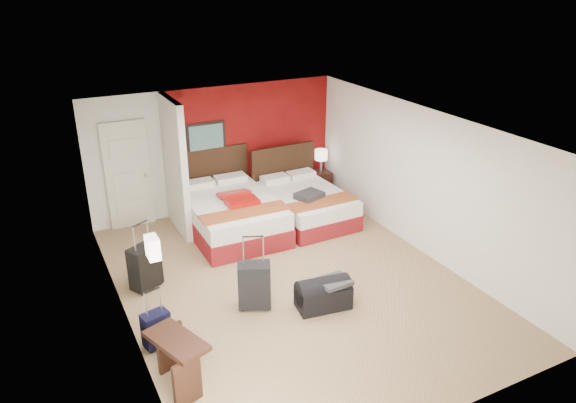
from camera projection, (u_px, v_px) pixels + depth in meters
ground at (291, 282)px, 8.58m from camera, size 6.50×6.50×0.00m
room_walls at (172, 193)px, 8.66m from camera, size 5.02×6.52×2.50m
red_accent_panel at (251, 145)px, 11.04m from camera, size 3.50×0.04×2.50m
partition_wall at (175, 167)px, 9.80m from camera, size 0.12×1.20×2.50m
entry_door at (128, 175)px, 10.06m from camera, size 0.82×0.06×2.05m
bed_left at (232, 216)px, 10.06m from camera, size 1.58×2.23×0.66m
bed_right at (306, 206)px, 10.59m from camera, size 1.40×1.97×0.58m
red_suitcase_open at (238, 198)px, 9.86m from camera, size 0.59×0.80×0.10m
jacket_bundle at (309, 195)px, 10.16m from camera, size 0.57×0.51×0.12m
nightstand at (320, 183)px, 11.76m from camera, size 0.41×0.41×0.54m
table_lamp at (321, 161)px, 11.56m from camera, size 0.33×0.33×0.49m
suitcase_black at (145, 269)px, 8.28m from camera, size 0.53×0.47×0.68m
suitcase_charcoal at (254, 287)px, 7.80m from camera, size 0.54×0.45×0.68m
suitcase_navy at (156, 331)px, 7.03m from camera, size 0.38×0.28×0.48m
duffel_bag at (323, 295)px, 7.86m from camera, size 0.82×0.51×0.39m
jacket_draped at (334, 281)px, 7.80m from camera, size 0.46×0.40×0.06m
desk at (178, 362)px, 6.32m from camera, size 0.65×0.89×0.67m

